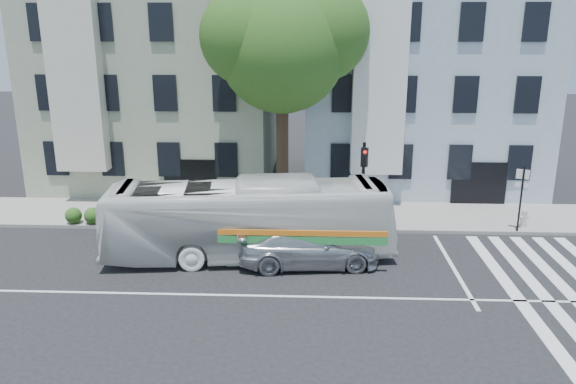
# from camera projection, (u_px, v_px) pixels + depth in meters

# --- Properties ---
(ground) EXTENTS (120.00, 120.00, 0.00)m
(ground) POSITION_uv_depth(u_px,v_px,m) (269.00, 296.00, 18.14)
(ground) COLOR black
(ground) RESTS_ON ground
(sidewalk_far) EXTENTS (80.00, 4.00, 0.15)m
(sidewalk_far) POSITION_uv_depth(u_px,v_px,m) (282.00, 215.00, 25.79)
(sidewalk_far) COLOR gray
(sidewalk_far) RESTS_ON ground
(building_left) EXTENTS (12.00, 10.00, 11.00)m
(building_left) POSITION_uv_depth(u_px,v_px,m) (163.00, 81.00, 31.27)
(building_left) COLOR gray
(building_left) RESTS_ON ground
(building_right) EXTENTS (12.00, 10.00, 11.00)m
(building_right) POSITION_uv_depth(u_px,v_px,m) (416.00, 82.00, 30.70)
(building_right) COLOR #9DAABB
(building_right) RESTS_ON ground
(street_tree) EXTENTS (7.30, 5.90, 11.10)m
(street_tree) POSITION_uv_depth(u_px,v_px,m) (284.00, 40.00, 24.32)
(street_tree) COLOR #2D2116
(street_tree) RESTS_ON ground
(bus) EXTENTS (3.75, 10.93, 2.98)m
(bus) POSITION_uv_depth(u_px,v_px,m) (249.00, 220.00, 20.85)
(bus) COLOR silver
(bus) RESTS_ON ground
(sedan) EXTENTS (2.62, 5.31, 1.49)m
(sedan) POSITION_uv_depth(u_px,v_px,m) (308.00, 245.00, 20.37)
(sedan) COLOR silver
(sedan) RESTS_ON ground
(hedge) EXTENTS (8.39, 3.19, 0.70)m
(hedge) POSITION_uv_depth(u_px,v_px,m) (170.00, 217.00, 24.23)
(hedge) COLOR #1C531A
(hedge) RESTS_ON sidewalk_far
(traffic_signal) EXTENTS (0.39, 0.52, 3.89)m
(traffic_signal) POSITION_uv_depth(u_px,v_px,m) (363.00, 176.00, 22.99)
(traffic_signal) COLOR black
(traffic_signal) RESTS_ON ground
(fire_hydrant) EXTENTS (0.45, 0.28, 0.79)m
(fire_hydrant) POSITION_uv_depth(u_px,v_px,m) (524.00, 217.00, 24.03)
(fire_hydrant) COLOR #BCBCB7
(fire_hydrant) RESTS_ON sidewalk_far
(far_sign_pole) EXTENTS (0.48, 0.26, 2.83)m
(far_sign_pole) POSITION_uv_depth(u_px,v_px,m) (521.00, 190.00, 23.08)
(far_sign_pole) COLOR black
(far_sign_pole) RESTS_ON sidewalk_far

